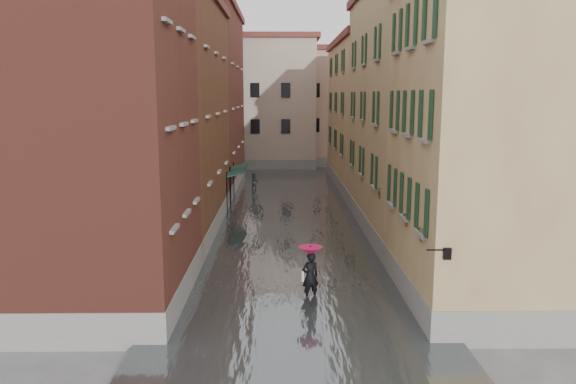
{
  "coord_description": "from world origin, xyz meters",
  "views": [
    {
      "loc": [
        -0.55,
        -21.88,
        7.61
      ],
      "look_at": [
        -0.18,
        4.55,
        3.0
      ],
      "focal_mm": 35.0,
      "sensor_mm": 36.0,
      "label": 1
    }
  ],
  "objects": [
    {
      "name": "building_end_pink",
      "position": [
        6.0,
        40.0,
        6.0
      ],
      "size": [
        10.0,
        9.0,
        12.0
      ],
      "primitive_type": "cube",
      "color": "tan",
      "rests_on": "ground"
    },
    {
      "name": "building_end_cream",
      "position": [
        -3.0,
        38.0,
        6.5
      ],
      "size": [
        12.0,
        9.0,
        13.0
      ],
      "primitive_type": "cube",
      "color": "#B8A492",
      "rests_on": "ground"
    },
    {
      "name": "window_planters",
      "position": [
        4.12,
        -1.14,
        3.51
      ],
      "size": [
        0.59,
        8.46,
        0.84
      ],
      "color": "brown",
      "rests_on": "ground"
    },
    {
      "name": "building_left_mid",
      "position": [
        -7.0,
        9.0,
        6.25
      ],
      "size": [
        6.0,
        14.0,
        12.5
      ],
      "primitive_type": "cube",
      "color": "brown",
      "rests_on": "ground"
    },
    {
      "name": "floodwater",
      "position": [
        0.0,
        13.0,
        0.1
      ],
      "size": [
        10.0,
        60.0,
        0.2
      ],
      "primitive_type": "cube",
      "color": "#505558",
      "rests_on": "ground"
    },
    {
      "name": "building_left_far",
      "position": [
        -7.0,
        24.0,
        7.0
      ],
      "size": [
        6.0,
        16.0,
        14.0
      ],
      "primitive_type": "cube",
      "color": "brown",
      "rests_on": "ground"
    },
    {
      "name": "building_right_far",
      "position": [
        7.0,
        24.0,
        5.75
      ],
      "size": [
        6.0,
        16.0,
        11.5
      ],
      "primitive_type": "cube",
      "color": "#98724E",
      "rests_on": "ground"
    },
    {
      "name": "ground",
      "position": [
        0.0,
        0.0,
        0.0
      ],
      "size": [
        120.0,
        120.0,
        0.0
      ],
      "primitive_type": "plane",
      "color": "#5B5B5E",
      "rests_on": "ground"
    },
    {
      "name": "pedestrian_far",
      "position": [
        -2.62,
        22.07,
        0.74
      ],
      "size": [
        0.87,
        0.78,
        1.47
      ],
      "primitive_type": "imported",
      "rotation": [
        0.0,
        0.0,
        -0.37
      ],
      "color": "black",
      "rests_on": "ground"
    },
    {
      "name": "building_left_near",
      "position": [
        -7.0,
        -2.0,
        6.5
      ],
      "size": [
        6.0,
        8.0,
        13.0
      ],
      "primitive_type": "cube",
      "color": "brown",
      "rests_on": "ground"
    },
    {
      "name": "building_right_near",
      "position": [
        7.0,
        -2.0,
        5.75
      ],
      "size": [
        6.0,
        8.0,
        11.5
      ],
      "primitive_type": "cube",
      "color": "#98724E",
      "rests_on": "ground"
    },
    {
      "name": "building_right_mid",
      "position": [
        7.0,
        9.0,
        6.5
      ],
      "size": [
        6.0,
        14.0,
        13.0
      ],
      "primitive_type": "cube",
      "color": "tan",
      "rests_on": "ground"
    },
    {
      "name": "awning_far",
      "position": [
        -3.48,
        17.06,
        2.47
      ],
      "size": [
        1.09,
        3.15,
        2.8
      ],
      "color": "#163228",
      "rests_on": "ground"
    },
    {
      "name": "wall_lantern",
      "position": [
        4.33,
        -6.0,
        3.01
      ],
      "size": [
        0.71,
        0.22,
        0.35
      ],
      "color": "black",
      "rests_on": "ground"
    },
    {
      "name": "pedestrian_main",
      "position": [
        0.55,
        -1.85,
        1.23
      ],
      "size": [
        0.93,
        0.93,
        2.06
      ],
      "color": "black",
      "rests_on": "ground"
    },
    {
      "name": "awning_near",
      "position": [
        -3.49,
        14.6,
        2.46
      ],
      "size": [
        1.09,
        2.72,
        2.8
      ],
      "color": "#163228",
      "rests_on": "ground"
    }
  ]
}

